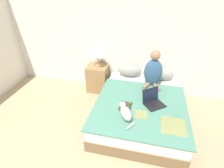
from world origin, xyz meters
TOP-DOWN VIEW (x-y plane):
  - wall_back at (0.00, 3.30)m, footprint 6.15×0.05m
  - bed at (0.66, 2.23)m, footprint 1.60×1.99m
  - pillow_near at (0.31, 3.08)m, footprint 0.51×0.26m
  - pillow_far at (1.01, 3.08)m, footprint 0.51×0.26m
  - person_sitting at (0.83, 2.79)m, footprint 0.37×0.36m
  - cat_tabby at (0.45, 1.71)m, footprint 0.32×0.50m
  - laptop_open at (0.87, 2.14)m, footprint 0.45×0.44m
  - nightstand at (-0.42, 3.02)m, footprint 0.47×0.43m
  - table_lamp at (-0.40, 3.01)m, footprint 0.32×0.32m

SIDE VIEW (x-z plane):
  - bed at x=0.66m, z-range 0.00..0.45m
  - nightstand at x=-0.42m, z-range 0.00..0.63m
  - laptop_open at x=0.87m, z-range 0.38..0.64m
  - cat_tabby at x=0.45m, z-range 0.45..0.63m
  - pillow_near at x=0.31m, z-range 0.45..0.71m
  - pillow_far at x=1.01m, z-range 0.45..0.71m
  - person_sitting at x=0.83m, z-range 0.40..1.15m
  - table_lamp at x=-0.40m, z-range 0.75..1.20m
  - wall_back at x=0.00m, z-range 0.00..2.55m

